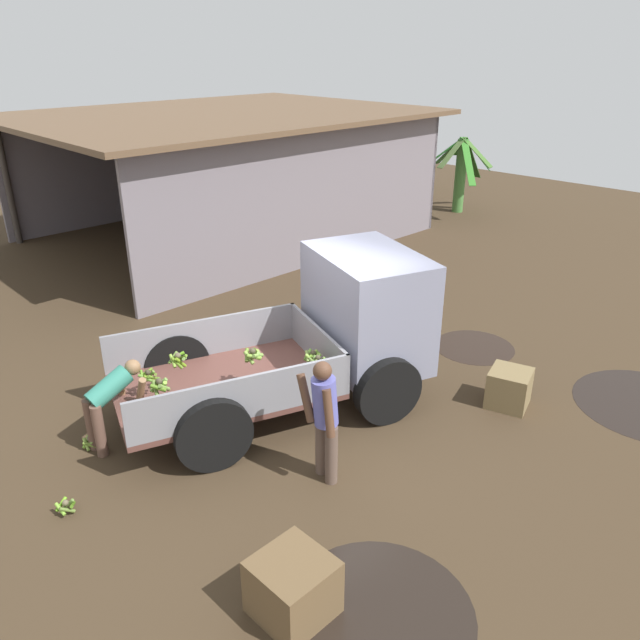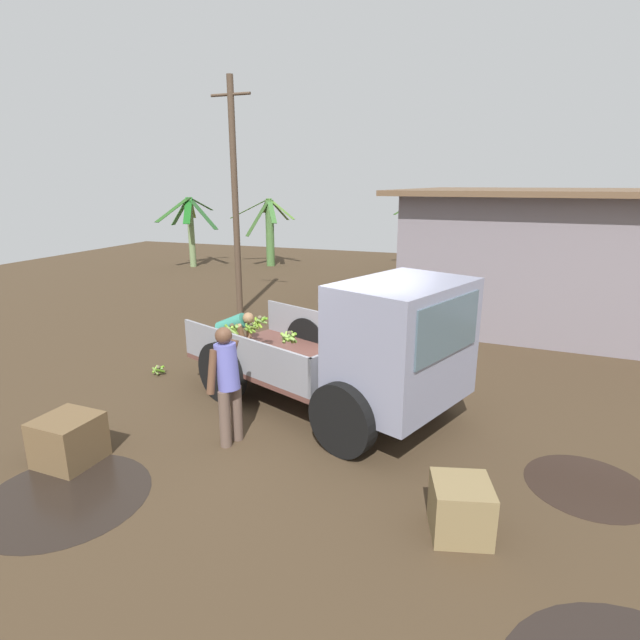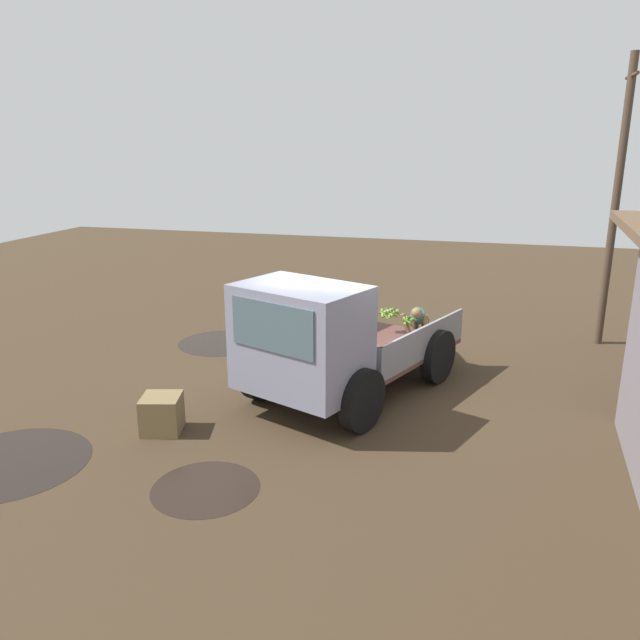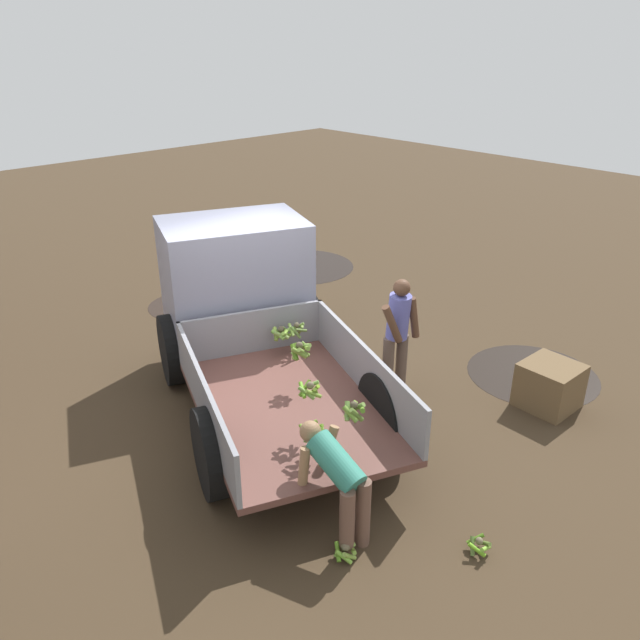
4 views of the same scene
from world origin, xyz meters
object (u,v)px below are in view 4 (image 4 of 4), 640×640
(banana_bunch_on_ground_1, at_px, (345,550))
(cargo_truck, at_px, (245,304))
(banana_bunch_on_ground_0, at_px, (479,544))
(wooden_crate_0, at_px, (549,385))
(person_worker_loading, at_px, (337,478))
(wooden_crate_1, at_px, (292,292))
(person_foreground_visitor, at_px, (398,330))

(banana_bunch_on_ground_1, bearing_deg, cargo_truck, -23.06)
(banana_bunch_on_ground_0, distance_m, wooden_crate_0, 2.96)
(person_worker_loading, height_order, banana_bunch_on_ground_0, person_worker_loading)
(person_worker_loading, distance_m, wooden_crate_1, 5.58)
(banana_bunch_on_ground_0, xyz_separation_m, wooden_crate_0, (0.84, -2.83, 0.20))
(person_foreground_visitor, xyz_separation_m, banana_bunch_on_ground_1, (-1.66, 2.66, -0.80))
(person_worker_loading, xyz_separation_m, banana_bunch_on_ground_1, (-0.27, 0.16, -0.59))
(banana_bunch_on_ground_1, distance_m, wooden_crate_0, 3.79)
(wooden_crate_1, bearing_deg, person_foreground_visitor, 165.14)
(person_foreground_visitor, xyz_separation_m, wooden_crate_1, (3.08, -0.82, -0.62))
(person_foreground_visitor, height_order, wooden_crate_1, person_foreground_visitor)
(person_foreground_visitor, bearing_deg, wooden_crate_1, 179.58)
(banana_bunch_on_ground_0, distance_m, wooden_crate_1, 6.10)
(wooden_crate_1, bearing_deg, banana_bunch_on_ground_0, 155.64)
(person_foreground_visitor, relative_size, banana_bunch_on_ground_0, 6.74)
(banana_bunch_on_ground_0, relative_size, wooden_crate_0, 0.35)
(person_foreground_visitor, bearing_deg, wooden_crate_0, 49.10)
(cargo_truck, bearing_deg, wooden_crate_0, -122.13)
(banana_bunch_on_ground_0, bearing_deg, wooden_crate_0, -73.47)
(person_worker_loading, bearing_deg, person_foreground_visitor, -59.55)
(person_worker_loading, xyz_separation_m, wooden_crate_0, (-0.24, -3.63, -0.39))
(cargo_truck, bearing_deg, person_foreground_visitor, -120.86)
(person_worker_loading, xyz_separation_m, wooden_crate_1, (4.47, -3.32, -0.41))
(person_foreground_visitor, xyz_separation_m, wooden_crate_0, (-1.63, -1.13, -0.60))
(banana_bunch_on_ground_1, height_order, wooden_crate_1, wooden_crate_1)
(banana_bunch_on_ground_0, bearing_deg, person_worker_loading, 36.50)
(person_worker_loading, bearing_deg, banana_bunch_on_ground_1, 151.08)
(person_worker_loading, relative_size, wooden_crate_1, 1.96)
(person_worker_loading, distance_m, banana_bunch_on_ground_0, 1.47)
(banana_bunch_on_ground_1, height_order, wooden_crate_0, wooden_crate_0)
(cargo_truck, bearing_deg, wooden_crate_1, -33.31)
(banana_bunch_on_ground_1, distance_m, wooden_crate_1, 5.89)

